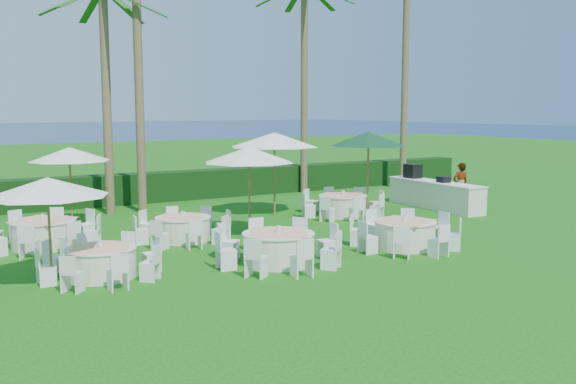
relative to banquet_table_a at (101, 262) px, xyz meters
name	(u,v)px	position (x,y,z in m)	size (l,w,h in m)	color
ground	(287,264)	(4.31, -1.03, -0.37)	(120.00, 120.00, 0.00)	#16570E
hedge	(138,188)	(4.31, 10.97, 0.23)	(34.00, 1.00, 1.20)	black
banquet_table_a	(101,262)	(0.00, 0.00, 0.00)	(2.78, 2.78, 0.86)	silver
banquet_table_b	(278,247)	(4.12, -0.93, 0.05)	(3.17, 3.17, 0.96)	silver
banquet_table_c	(405,233)	(8.04, -1.11, 0.03)	(3.01, 3.01, 0.92)	silver
banquet_table_d	(43,233)	(-0.55, 4.02, 0.04)	(3.02, 3.02, 0.94)	silver
banquet_table_e	(183,228)	(3.12, 2.92, 0.00)	(2.83, 2.83, 0.87)	silver
banquet_table_f	(343,205)	(9.65, 4.09, 0.03)	(3.00, 3.00, 0.92)	silver
umbrella_a	(47,187)	(-1.11, -0.12, 1.79)	(2.61, 2.61, 2.37)	brown
umbrella_b	(249,155)	(5.03, 2.41, 2.10)	(2.72, 2.72, 2.71)	brown
umbrella_c	(69,154)	(0.82, 6.84, 2.00)	(2.57, 2.57, 2.60)	brown
umbrella_d	(274,140)	(7.63, 5.49, 2.35)	(3.20, 3.20, 2.98)	brown
umbrella_green	(368,139)	(10.94, 4.33, 2.34)	(2.80, 2.80, 2.97)	brown
buffet_table	(434,194)	(13.72, 3.76, 0.19)	(1.07, 4.54, 1.61)	silver
staff_person	(460,185)	(14.60, 3.27, 0.51)	(0.64, 0.42, 1.76)	gray
palm_b	(106,91)	(2.57, 8.69, 4.08)	(4.13, 4.40, 8.02)	brown
palm_c	(137,34)	(3.72, 8.54, 6.10)	(4.37, 4.25, 11.97)	brown
palm_d	(304,79)	(11.85, 10.26, 4.76)	(4.23, 4.38, 9.34)	brown
palm_e	(405,71)	(16.76, 9.14, 5.20)	(4.36, 4.27, 10.20)	brown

